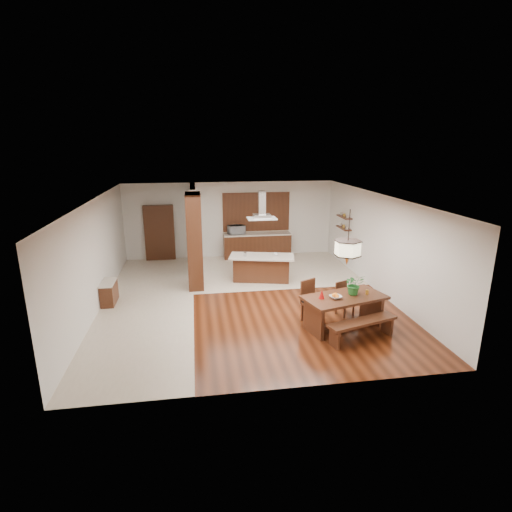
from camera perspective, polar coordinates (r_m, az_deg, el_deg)
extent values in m
plane|color=#3B180A|center=(11.62, -1.47, -6.00)|extent=(9.00, 9.00, 0.00)
cube|color=white|center=(10.88, -1.58, 8.32)|extent=(8.00, 9.00, 0.04)
cube|color=silver|center=(15.53, -3.67, 5.17)|extent=(8.00, 0.04, 2.90)
cube|color=silver|center=(6.97, 3.31, -8.58)|extent=(8.00, 0.04, 2.90)
cube|color=silver|center=(11.39, -21.91, 0.05)|extent=(0.04, 9.00, 2.90)
cube|color=silver|center=(12.31, 17.28, 1.62)|extent=(0.04, 9.00, 2.90)
cube|color=beige|center=(11.62, -15.13, -6.55)|extent=(2.50, 9.00, 0.01)
cube|color=beige|center=(14.13, 2.24, -1.95)|extent=(5.50, 4.00, 0.01)
cube|color=#432510|center=(10.88, -1.58, 8.24)|extent=(8.00, 9.00, 0.02)
cube|color=#32190E|center=(12.24, -8.77, 2.09)|extent=(0.45, 1.00, 2.90)
cube|color=silver|center=(14.29, -8.83, 4.07)|extent=(0.18, 2.40, 2.90)
cube|color=#32190E|center=(11.87, -20.25, -4.92)|extent=(0.37, 0.88, 0.63)
cube|color=#32190E|center=(15.51, -13.61, 3.23)|extent=(1.10, 0.20, 2.10)
cube|color=#32190E|center=(15.57, 0.16, 1.46)|extent=(2.60, 0.60, 0.90)
cube|color=beige|center=(15.46, 0.16, 3.17)|extent=(2.60, 0.62, 0.05)
cube|color=#9E592F|center=(15.56, 0.02, 6.34)|extent=(2.60, 0.08, 1.50)
cube|color=#32190E|center=(14.59, 12.41, 3.93)|extent=(0.26, 0.90, 0.04)
cube|color=#32190E|center=(14.51, 12.50, 5.47)|extent=(0.26, 0.90, 0.04)
cube|color=#32190E|center=(9.78, 12.53, -5.80)|extent=(2.14, 1.46, 0.07)
cube|color=#32190E|center=(9.49, 8.22, -8.94)|extent=(0.29, 0.78, 0.75)
cube|color=#32190E|center=(10.43, 16.16, -7.07)|extent=(0.29, 0.78, 0.75)
imported|color=#236A28|center=(9.85, 13.84, -3.96)|extent=(0.46, 0.40, 0.50)
imported|color=beige|center=(9.58, 11.30, -5.76)|extent=(0.33, 0.33, 0.07)
cone|color=#B70E0D|center=(9.49, 9.38, -5.41)|extent=(0.17, 0.17, 0.21)
cylinder|color=gold|center=(10.01, 15.59, -4.98)|extent=(0.08, 0.08, 0.11)
cube|color=#32190E|center=(12.92, 0.80, -1.82)|extent=(1.89, 1.06, 0.80)
cube|color=beige|center=(12.76, 0.84, -0.08)|extent=(2.20, 1.34, 0.04)
imported|color=silver|center=(12.74, 2.84, 0.24)|extent=(0.18, 0.18, 0.11)
imported|color=#BABBC1|center=(15.33, -2.84, 3.77)|extent=(0.70, 0.57, 0.33)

